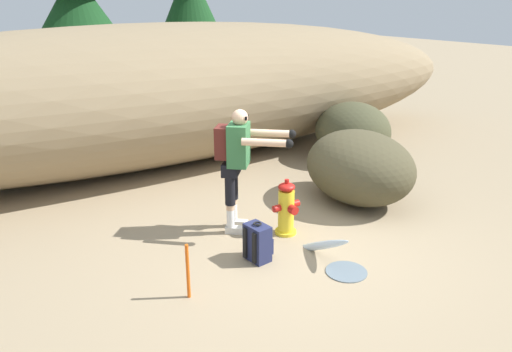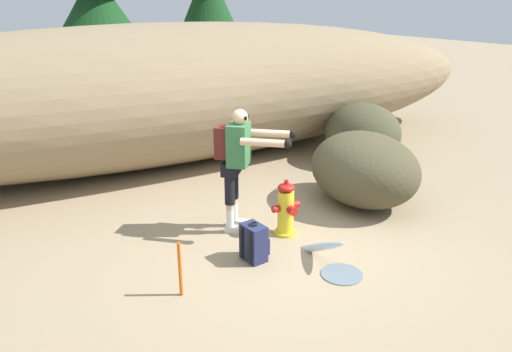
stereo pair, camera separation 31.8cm
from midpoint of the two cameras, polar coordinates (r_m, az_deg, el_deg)
ground_plane at (r=6.24m, az=2.49°, el=-7.71°), size 56.00×56.00×0.04m
dirt_embankment at (r=9.15m, az=-11.79°, el=9.28°), size 14.37×3.20×2.49m
fire_hydrant at (r=6.27m, az=2.10°, el=-3.88°), size 0.39×0.33×0.74m
hydrant_water_jet at (r=5.85m, az=6.24°, el=-8.61°), size 0.46×1.26×0.65m
utility_worker at (r=6.13m, az=-3.61°, el=2.33°), size 0.98×0.93×1.61m
spare_backpack at (r=5.71m, az=-1.40°, el=-7.78°), size 0.31×0.32×0.47m
boulder_large at (r=7.35m, az=10.74°, el=1.02°), size 1.58×1.89×1.07m
boulder_mid at (r=9.30m, az=10.22°, el=5.12°), size 1.67×1.75×1.09m
survey_stake at (r=5.07m, az=-9.75°, el=-10.90°), size 0.04×0.04×0.60m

